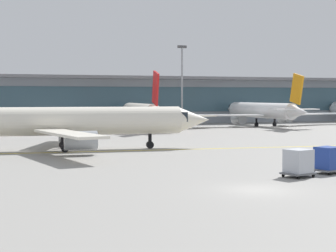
% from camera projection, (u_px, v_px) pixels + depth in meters
% --- Properties ---
extents(ground_plane, '(400.00, 400.00, 0.00)m').
position_uv_depth(ground_plane, '(258.00, 190.00, 33.54)').
color(ground_plane, gray).
extents(taxiway_centreline_stripe, '(109.67, 9.22, 0.01)m').
position_uv_depth(taxiway_centreline_stripe, '(84.00, 152.00, 56.40)').
color(taxiway_centreline_stripe, yellow).
rests_on(taxiway_centreline_stripe, ground_plane).
extents(terminal_concourse, '(204.39, 11.00, 9.60)m').
position_uv_depth(terminal_concourse, '(64.00, 100.00, 110.44)').
color(terminal_concourse, '#8C939E').
rests_on(terminal_concourse, ground_plane).
extents(gate_airplane_3, '(26.66, 28.75, 9.52)m').
position_uv_depth(gate_airplane_3, '(141.00, 112.00, 95.38)').
color(gate_airplane_3, silver).
rests_on(gate_airplane_3, ground_plane).
extents(gate_airplane_4, '(26.71, 28.72, 9.52)m').
position_uv_depth(gate_airplane_4, '(262.00, 111.00, 104.72)').
color(gate_airplane_4, white).
rests_on(gate_airplane_4, ground_plane).
extents(taxiing_regional_jet, '(29.56, 27.40, 9.79)m').
position_uv_depth(taxiing_regional_jet, '(77.00, 122.00, 58.04)').
color(taxiing_regional_jet, silver).
rests_on(taxiing_regional_jet, ground_plane).
extents(cargo_dolly_lead, '(2.48, 2.15, 1.94)m').
position_uv_depth(cargo_dolly_lead, '(328.00, 159.00, 40.61)').
color(cargo_dolly_lead, '#595B60').
rests_on(cargo_dolly_lead, ground_plane).
extents(cargo_dolly_trailing, '(2.48, 2.15, 1.94)m').
position_uv_depth(cargo_dolly_trailing, '(298.00, 162.00, 38.73)').
color(cargo_dolly_trailing, '#595B60').
rests_on(cargo_dolly_trailing, ground_plane).
extents(apron_light_mast_2, '(1.80, 0.36, 15.39)m').
position_uv_depth(apron_light_mast_2, '(182.00, 82.00, 108.02)').
color(apron_light_mast_2, gray).
rests_on(apron_light_mast_2, ground_plane).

